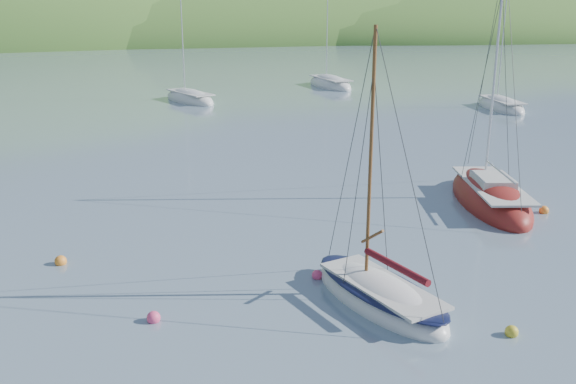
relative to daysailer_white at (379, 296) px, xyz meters
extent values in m
plane|color=slate|center=(-1.24, -2.48, -0.22)|extent=(700.00, 700.00, 0.00)
ellipsoid|color=#40742C|center=(-1.24, 167.52, -0.22)|extent=(440.00, 110.00, 44.00)
ellipsoid|color=#40742C|center=(88.76, 157.52, -0.22)|extent=(240.00, 100.00, 34.00)
ellipsoid|color=white|center=(0.00, 0.01, -0.11)|extent=(4.12, 6.66, 1.53)
cube|color=beige|center=(0.04, -0.11, 0.44)|extent=(3.14, 5.17, 0.10)
cylinder|color=brown|center=(-0.23, 0.72, 4.57)|extent=(0.12, 0.12, 8.34)
ellipsoid|color=#0F1435|center=(0.00, 0.01, 0.34)|extent=(4.06, 6.58, 0.26)
cylinder|color=maroon|center=(0.23, -0.71, 1.35)|extent=(1.16, 2.93, 0.24)
ellipsoid|color=maroon|center=(9.06, 8.94, -0.05)|extent=(4.70, 9.07, 2.38)
cube|color=beige|center=(9.02, 8.77, 0.78)|extent=(3.57, 7.05, 0.10)
cylinder|color=silver|center=(9.27, 9.95, 6.14)|extent=(0.12, 0.12, 10.80)
cube|color=beige|center=(9.02, 8.77, 1.02)|extent=(2.09, 2.70, 0.42)
cylinder|color=silver|center=(8.84, 7.93, 1.69)|extent=(0.95, 4.07, 0.09)
ellipsoid|color=white|center=(-3.05, 44.85, -0.07)|extent=(5.76, 8.25, 2.13)
cube|color=beige|center=(-2.99, 44.70, 0.68)|extent=(4.40, 6.40, 0.10)
cylinder|color=silver|center=(-3.44, 45.70, 5.33)|extent=(0.12, 0.12, 9.38)
ellipsoid|color=white|center=(13.31, 52.19, -0.05)|extent=(4.44, 9.11, 2.37)
cube|color=beige|center=(13.34, 52.02, 0.78)|extent=(3.36, 7.09, 0.10)
cylinder|color=silver|center=(13.14, 53.22, 5.98)|extent=(0.12, 0.12, 10.47)
ellipsoid|color=white|center=(24.32, 34.24, -0.07)|extent=(3.24, 7.70, 2.05)
cube|color=beige|center=(24.31, 34.09, 0.65)|extent=(2.43, 6.00, 0.10)
cylinder|color=silver|center=(24.39, 35.14, 5.12)|extent=(0.12, 0.12, 9.02)
sphere|color=gold|center=(3.11, -2.97, -0.10)|extent=(0.40, 0.40, 0.40)
sphere|color=#F6487A|center=(-7.39, 0.26, -0.10)|extent=(0.44, 0.44, 0.44)
sphere|color=orange|center=(10.81, 7.07, -0.10)|extent=(0.45, 0.45, 0.45)
sphere|color=orange|center=(-10.76, 5.62, -0.10)|extent=(0.45, 0.45, 0.45)
sphere|color=#F6487A|center=(-1.54, 2.28, -0.10)|extent=(0.39, 0.39, 0.39)
camera|label=1|loc=(-7.17, -18.31, 9.53)|focal=40.00mm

